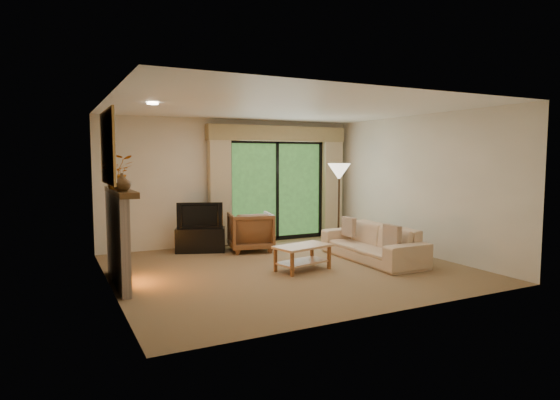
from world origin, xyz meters
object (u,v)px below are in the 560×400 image
media_console (201,240)px  sofa (372,243)px  coffee_table (303,258)px  armchair (250,231)px

media_console → sofa: sofa is taller
media_console → sofa: size_ratio=0.44×
sofa → coffee_table: 1.47m
armchair → coffee_table: armchair is taller
sofa → media_console: bearing=-128.7°
armchair → coffee_table: bearing=106.3°
armchair → sofa: 2.36m
coffee_table → media_console: bearing=102.6°
media_console → armchair: (0.90, -0.33, 0.15)m
armchair → media_console: bearing=-7.8°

